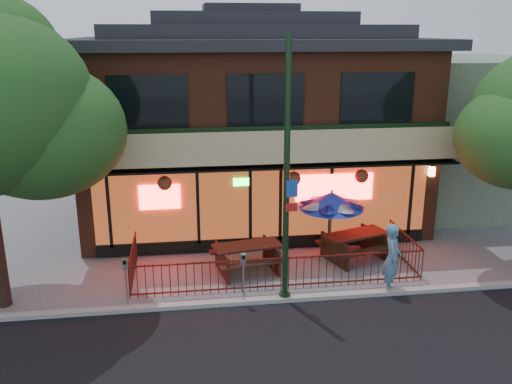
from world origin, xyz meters
TOP-DOWN VIEW (x-y plane):
  - ground at (0.00, 0.00)m, footprint 80.00×80.00m
  - curb at (0.00, -0.50)m, footprint 80.00×0.25m
  - restaurant_building at (0.00, 7.11)m, footprint 12.96×9.49m
  - neighbor_building at (9.00, 7.70)m, footprint 6.00×7.00m
  - patio_fence at (0.00, 0.50)m, footprint 8.44×2.62m
  - street_light at (0.00, -0.40)m, footprint 0.43×0.32m
  - picnic_table_left at (-0.80, 1.54)m, footprint 2.28×1.90m
  - picnic_table_right at (2.74, 1.99)m, footprint 2.45×2.16m
  - patio_umbrella at (1.93, 2.11)m, footprint 2.03×2.03m
  - pedestrian at (3.03, -0.35)m, footprint 0.71×0.86m
  - parking_meter_near at (-1.14, -0.48)m, footprint 0.15×0.14m
  - parking_meter_far at (-4.20, -0.40)m, footprint 0.13×0.11m

SIDE VIEW (x-z plane):
  - ground at x=0.00m, z-range 0.00..0.00m
  - curb at x=0.00m, z-range 0.00..0.12m
  - picnic_table_left at x=-0.80m, z-range 0.14..1.00m
  - picnic_table_right at x=2.74m, z-range 0.14..1.02m
  - patio_fence at x=0.00m, z-range 0.13..1.13m
  - parking_meter_near at x=-1.14m, z-range 0.26..1.71m
  - parking_meter_far at x=-4.20m, z-range 0.26..1.71m
  - pedestrian at x=3.03m, z-range 0.00..2.02m
  - patio_umbrella at x=1.93m, z-range 0.82..3.14m
  - neighbor_building at x=9.00m, z-range 0.00..6.00m
  - street_light at x=0.00m, z-range -0.35..6.65m
  - restaurant_building at x=0.00m, z-range 0.10..8.15m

